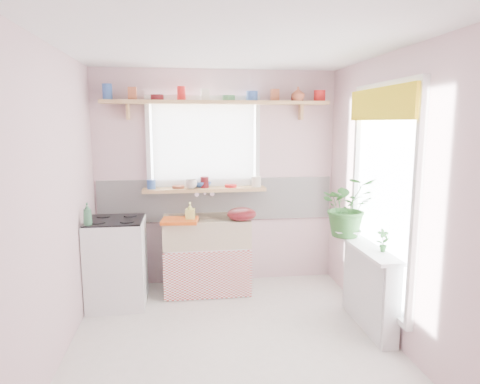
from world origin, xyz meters
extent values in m
plane|color=white|center=(0.00, 0.00, 0.00)|extent=(3.20, 3.20, 0.00)
plane|color=white|center=(0.00, 0.00, 2.50)|extent=(3.20, 3.20, 0.00)
plane|color=beige|center=(0.00, 1.60, 1.25)|extent=(2.80, 0.00, 2.80)
plane|color=beige|center=(0.00, -1.60, 1.25)|extent=(2.80, 0.00, 2.80)
plane|color=beige|center=(-1.40, 0.00, 1.25)|extent=(0.00, 3.20, 3.20)
plane|color=beige|center=(1.40, 0.00, 1.25)|extent=(0.00, 3.20, 3.20)
cube|color=white|center=(0.00, 1.59, 1.00)|extent=(2.74, 0.03, 0.50)
cube|color=#C68087|center=(0.00, 1.58, 0.80)|extent=(2.74, 0.02, 0.12)
cube|color=white|center=(-0.15, 1.60, 1.65)|extent=(1.20, 0.01, 1.00)
cube|color=white|center=(-0.15, 1.53, 1.65)|extent=(1.15, 0.02, 0.95)
cube|color=white|center=(1.40, 0.20, 1.25)|extent=(0.01, 1.10, 1.90)
cube|color=yellow|center=(1.31, 0.20, 2.06)|extent=(0.03, 1.20, 0.28)
cube|color=white|center=(-0.15, 1.30, 0.28)|extent=(0.85, 0.55, 0.55)
cube|color=#C83F3B|center=(-0.15, 1.02, 0.28)|extent=(0.95, 0.02, 0.53)
cube|color=beige|center=(-0.15, 1.30, 0.70)|extent=(0.95, 0.55, 0.30)
cylinder|color=silver|center=(-0.15, 1.55, 1.10)|extent=(0.03, 0.22, 0.03)
cube|color=white|center=(-1.10, 1.05, 0.45)|extent=(0.58, 0.58, 0.90)
cube|color=black|center=(-1.10, 1.05, 0.91)|extent=(0.56, 0.56, 0.02)
cylinder|color=black|center=(-1.24, 0.91, 0.92)|extent=(0.14, 0.14, 0.01)
cylinder|color=black|center=(-0.96, 0.91, 0.92)|extent=(0.14, 0.14, 0.01)
cylinder|color=black|center=(-1.24, 1.19, 0.92)|extent=(0.14, 0.14, 0.01)
cylinder|color=black|center=(-0.96, 1.19, 0.92)|extent=(0.14, 0.14, 0.01)
cube|color=white|center=(1.30, 0.20, 0.38)|extent=(0.15, 0.90, 0.75)
cube|color=white|center=(1.27, 0.20, 0.76)|extent=(0.22, 0.95, 0.03)
cube|color=tan|center=(-0.15, 1.48, 1.14)|extent=(1.40, 0.22, 0.04)
cube|color=tan|center=(0.00, 1.47, 2.12)|extent=(2.52, 0.24, 0.04)
cylinder|color=#3359A5|center=(-1.18, 1.47, 2.20)|extent=(0.11, 0.11, 0.12)
cylinder|color=#A55133|center=(-0.92, 1.47, 2.20)|extent=(0.11, 0.11, 0.12)
cylinder|color=#590F14|center=(-0.66, 1.47, 2.17)|extent=(0.11, 0.11, 0.06)
cylinder|color=red|center=(-0.39, 1.47, 2.20)|extent=(0.11, 0.11, 0.12)
cylinder|color=silver|center=(-0.13, 1.47, 2.20)|extent=(0.11, 0.11, 0.12)
cylinder|color=#3F7F4C|center=(0.13, 1.47, 2.17)|extent=(0.11, 0.11, 0.06)
cylinder|color=#3359A5|center=(0.39, 1.47, 2.20)|extent=(0.11, 0.11, 0.12)
cylinder|color=#A55133|center=(0.66, 1.47, 2.20)|extent=(0.11, 0.11, 0.12)
cylinder|color=#590F14|center=(0.92, 1.47, 2.17)|extent=(0.11, 0.11, 0.06)
cylinder|color=red|center=(1.18, 1.47, 2.20)|extent=(0.11, 0.11, 0.12)
cylinder|color=#3359A5|center=(-0.77, 1.48, 1.22)|extent=(0.11, 0.11, 0.12)
cylinder|color=#A55133|center=(-0.46, 1.48, 1.22)|extent=(0.11, 0.11, 0.12)
cylinder|color=#590F14|center=(-0.15, 1.48, 1.19)|extent=(0.11, 0.11, 0.06)
cylinder|color=red|center=(0.16, 1.48, 1.22)|extent=(0.11, 0.11, 0.12)
cylinder|color=silver|center=(0.47, 1.48, 1.22)|extent=(0.11, 0.11, 0.12)
cube|color=#E75714|center=(-0.44, 1.10, 0.87)|extent=(0.41, 0.33, 0.04)
ellipsoid|color=#510D12|center=(0.22, 1.10, 0.92)|extent=(0.32, 0.32, 0.14)
imported|color=#2C6227|center=(1.22, 0.60, 1.08)|extent=(0.60, 0.54, 0.61)
imported|color=white|center=(1.21, 0.60, 0.81)|extent=(0.31, 0.31, 0.07)
imported|color=#2A6729|center=(1.33, 0.05, 0.88)|extent=(0.11, 0.08, 0.21)
imported|color=#E5DF65|center=(-0.33, 1.10, 0.96)|extent=(0.11, 0.11, 0.21)
imported|color=beige|center=(-0.31, 1.42, 1.21)|extent=(0.17, 0.17, 0.10)
imported|color=#3861B7|center=(-0.18, 1.54, 1.19)|extent=(0.26, 0.26, 0.07)
imported|color=#A44E32|center=(0.91, 1.41, 2.22)|extent=(0.16, 0.16, 0.16)
imported|color=#39724D|center=(-1.32, 0.83, 1.02)|extent=(0.09, 0.09, 0.22)
sphere|color=orange|center=(1.21, 0.60, 0.87)|extent=(0.08, 0.08, 0.08)
sphere|color=orange|center=(1.27, 0.63, 0.87)|extent=(0.08, 0.08, 0.08)
sphere|color=orange|center=(1.16, 0.62, 0.87)|extent=(0.08, 0.08, 0.08)
cylinder|color=yellow|center=(1.23, 0.55, 0.88)|extent=(0.18, 0.04, 0.10)
camera|label=1|loc=(-0.40, -3.37, 1.90)|focal=32.00mm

